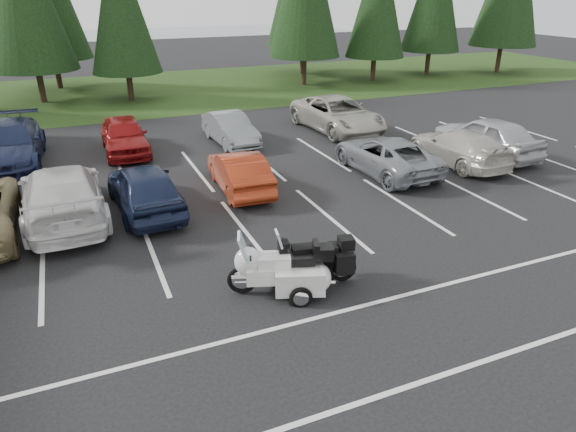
# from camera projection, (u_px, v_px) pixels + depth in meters

# --- Properties ---
(ground) EXTENTS (120.00, 120.00, 0.00)m
(ground) POSITION_uv_depth(u_px,v_px,m) (241.00, 252.00, 13.75)
(ground) COLOR black
(ground) RESTS_ON ground
(grass_strip) EXTENTS (80.00, 16.00, 0.01)m
(grass_strip) POSITION_uv_depth(u_px,v_px,m) (127.00, 93.00, 33.87)
(grass_strip) COLOR #183310
(grass_strip) RESTS_ON ground
(lake_water) EXTENTS (70.00, 50.00, 0.02)m
(lake_water) POSITION_uv_depth(u_px,v_px,m) (128.00, 44.00, 61.28)
(lake_water) COLOR slate
(lake_water) RESTS_ON ground
(stall_markings) EXTENTS (32.00, 16.00, 0.01)m
(stall_markings) POSITION_uv_depth(u_px,v_px,m) (220.00, 222.00, 15.43)
(stall_markings) COLOR silver
(stall_markings) RESTS_ON ground
(conifer_5) EXTENTS (4.14, 4.14, 9.63)m
(conifer_5) POSITION_uv_depth(u_px,v_px,m) (120.00, 2.00, 29.54)
(conifer_5) COLOR #332316
(conifer_5) RESTS_ON ground
(car_near_3) EXTENTS (2.48, 5.76, 1.65)m
(car_near_3) POSITION_uv_depth(u_px,v_px,m) (62.00, 194.00, 15.32)
(car_near_3) COLOR silver
(car_near_3) RESTS_ON ground
(car_near_4) EXTENTS (2.07, 4.63, 1.55)m
(car_near_4) POSITION_uv_depth(u_px,v_px,m) (144.00, 188.00, 15.93)
(car_near_4) COLOR #18213D
(car_near_4) RESTS_ON ground
(car_near_5) EXTENTS (1.64, 4.16, 1.35)m
(car_near_5) POSITION_uv_depth(u_px,v_px,m) (239.00, 172.00, 17.61)
(car_near_5) COLOR #9F2F14
(car_near_5) RESTS_ON ground
(car_near_6) EXTENTS (2.41, 4.96, 1.36)m
(car_near_6) POSITION_uv_depth(u_px,v_px,m) (386.00, 155.00, 19.28)
(car_near_6) COLOR gray
(car_near_6) RESTS_ON ground
(car_near_7) EXTENTS (1.98, 4.73, 1.37)m
(car_near_7) POSITION_uv_depth(u_px,v_px,m) (458.00, 147.00, 20.23)
(car_near_7) COLOR #BBB7AB
(car_near_7) RESTS_ON ground
(car_near_8) EXTENTS (2.34, 4.94, 1.63)m
(car_near_8) POSITION_uv_depth(u_px,v_px,m) (487.00, 136.00, 21.17)
(car_near_8) COLOR #AEAEB3
(car_near_8) RESTS_ON ground
(car_far_1) EXTENTS (2.58, 5.78, 1.65)m
(car_far_1) POSITION_uv_depth(u_px,v_px,m) (10.00, 144.00, 20.06)
(car_far_1) COLOR #1B2244
(car_far_1) RESTS_ON ground
(car_far_2) EXTENTS (1.85, 4.43, 1.50)m
(car_far_2) POSITION_uv_depth(u_px,v_px,m) (124.00, 135.00, 21.52)
(car_far_2) COLOR maroon
(car_far_2) RESTS_ON ground
(car_far_3) EXTENTS (1.65, 4.14, 1.34)m
(car_far_3) POSITION_uv_depth(u_px,v_px,m) (230.00, 129.00, 22.84)
(car_far_3) COLOR slate
(car_far_3) RESTS_ON ground
(car_far_4) EXTENTS (3.00, 5.90, 1.60)m
(car_far_4) POSITION_uv_depth(u_px,v_px,m) (338.00, 114.00, 24.79)
(car_far_4) COLOR #A7A599
(car_far_4) RESTS_ON ground
(touring_motorcycle) EXTENTS (2.87, 1.69, 1.52)m
(touring_motorcycle) POSITION_uv_depth(u_px,v_px,m) (281.00, 263.00, 11.66)
(touring_motorcycle) COLOR silver
(touring_motorcycle) RESTS_ON ground
(cargo_trailer) EXTENTS (1.83, 1.40, 0.75)m
(cargo_trailer) POSITION_uv_depth(u_px,v_px,m) (299.00, 282.00, 11.65)
(cargo_trailer) COLOR silver
(cargo_trailer) RESTS_ON ground
(adventure_motorcycle) EXTENTS (2.61, 1.34, 1.51)m
(adventure_motorcycle) POSITION_uv_depth(u_px,v_px,m) (311.00, 256.00, 11.94)
(adventure_motorcycle) COLOR black
(adventure_motorcycle) RESTS_ON ground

